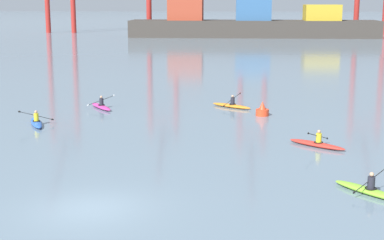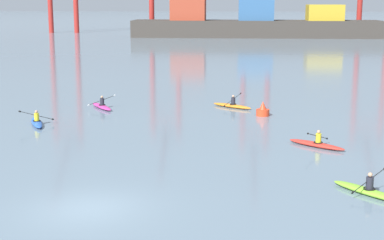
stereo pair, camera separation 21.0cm
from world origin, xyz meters
name	(u,v)px [view 2 (the right image)]	position (x,y,z in m)	size (l,w,h in m)	color
ground_plane	(89,209)	(0.00, 0.00, 0.00)	(800.00, 800.00, 0.00)	slate
container_barge	(253,23)	(8.92, 106.57, 2.92)	(52.75, 9.14, 9.07)	#38332D
channel_buoy	(263,111)	(7.37, 18.86, 0.36)	(0.90, 0.90, 1.00)	red
kayak_orange	(232,105)	(5.25, 21.83, 0.17)	(3.11, 2.48, 1.02)	orange
kayak_red	(317,144)	(9.91, 10.33, 0.17)	(3.03, 2.59, 1.00)	red
kayak_lime	(367,190)	(10.92, 2.52, 0.17)	(2.67, 2.97, 1.01)	#7ABC2D
kayak_magenta	(102,106)	(-4.30, 20.81, 0.17)	(2.40, 3.16, 0.96)	#C13384
kayak_blue	(37,122)	(-7.13, 14.83, 0.17)	(2.02, 3.34, 1.01)	#2856B2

